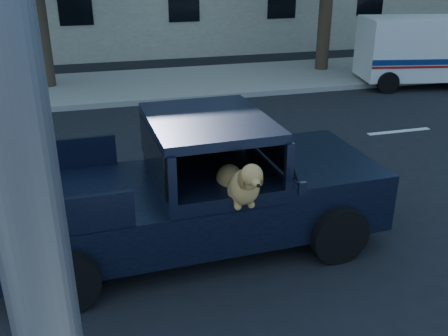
# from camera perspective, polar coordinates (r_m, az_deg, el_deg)

# --- Properties ---
(ground) EXTENTS (120.00, 120.00, 0.00)m
(ground) POSITION_cam_1_polar(r_m,az_deg,el_deg) (7.75, 8.55, -6.44)
(ground) COLOR black
(ground) RESTS_ON ground
(far_sidewalk) EXTENTS (60.00, 4.00, 0.15)m
(far_sidewalk) POSITION_cam_1_polar(r_m,az_deg,el_deg) (16.01, -4.86, 9.70)
(far_sidewalk) COLOR gray
(far_sidewalk) RESTS_ON ground
(lane_stripes) EXTENTS (21.60, 0.14, 0.01)m
(lane_stripes) POSITION_cam_1_polar(r_m,az_deg,el_deg) (11.34, 10.97, 3.25)
(lane_stripes) COLOR silver
(lane_stripes) RESTS_ON ground
(pickup_truck) EXTENTS (5.22, 2.69, 1.85)m
(pickup_truck) POSITION_cam_1_polar(r_m,az_deg,el_deg) (6.92, -4.31, -4.19)
(pickup_truck) COLOR black
(pickup_truck) RESTS_ON ground
(mail_truck) EXTENTS (4.04, 2.55, 2.07)m
(mail_truck) POSITION_cam_1_polar(r_m,az_deg,el_deg) (16.85, 21.44, 11.79)
(mail_truck) COLOR silver
(mail_truck) RESTS_ON ground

